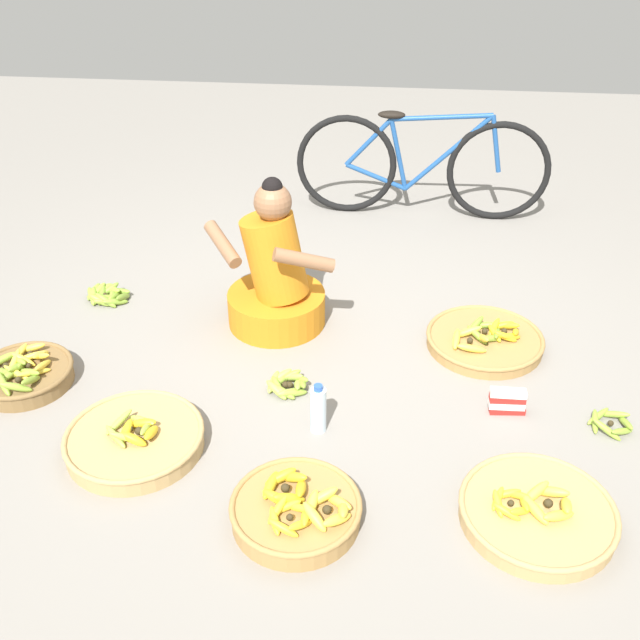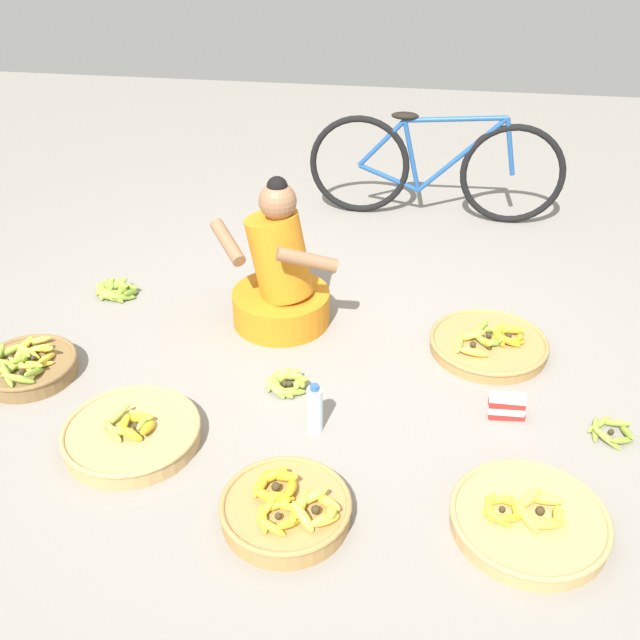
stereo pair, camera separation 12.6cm
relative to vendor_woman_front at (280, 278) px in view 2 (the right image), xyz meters
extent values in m
plane|color=gray|center=(0.29, -0.30, -0.27)|extent=(10.00, 10.00, 0.00)
cylinder|color=orange|center=(0.00, 0.00, -0.18)|extent=(0.52, 0.52, 0.18)
cylinder|color=orange|center=(0.00, 0.00, 0.13)|extent=(0.42, 0.36, 0.48)
sphere|color=#8C6042|center=(0.00, 0.00, 0.43)|extent=(0.19, 0.19, 0.19)
sphere|color=black|center=(0.00, 0.00, 0.51)|extent=(0.10, 0.10, 0.10)
cylinder|color=#8C6042|center=(-0.25, -0.05, 0.22)|extent=(0.24, 0.29, 0.16)
cylinder|color=#8C6042|center=(0.18, -0.18, 0.22)|extent=(0.31, 0.15, 0.16)
torus|color=black|center=(0.26, 1.49, 0.08)|extent=(0.68, 0.06, 0.68)
torus|color=black|center=(1.28, 1.46, 0.08)|extent=(0.68, 0.06, 0.68)
cylinder|color=#1E4C8C|center=(0.93, 1.47, 0.19)|extent=(0.55, 0.05, 0.55)
cylinder|color=#1E4C8C|center=(0.61, 1.48, 0.16)|extent=(0.15, 0.04, 0.49)
cylinder|color=#1E4C8C|center=(0.87, 1.47, 0.43)|extent=(0.65, 0.05, 0.08)
cylinder|color=#1E4C8C|center=(0.46, 1.48, 0.00)|extent=(0.42, 0.04, 0.18)
cylinder|color=#1E4C8C|center=(0.40, 1.48, 0.24)|extent=(0.31, 0.04, 0.35)
cylinder|color=#1E4C8C|center=(1.24, 1.46, 0.26)|extent=(0.11, 0.03, 0.38)
ellipsoid|color=black|center=(0.55, 1.48, 0.43)|extent=(0.18, 0.08, 0.05)
cylinder|color=tan|center=(-0.45, -1.04, -0.23)|extent=(0.58, 0.58, 0.08)
torus|color=tan|center=(-0.45, -1.04, -0.19)|extent=(0.59, 0.59, 0.02)
ellipsoid|color=gold|center=(-0.36, -1.06, -0.16)|extent=(0.05, 0.13, 0.07)
ellipsoid|color=gold|center=(-0.42, -1.00, -0.17)|extent=(0.13, 0.04, 0.06)
ellipsoid|color=gold|center=(-0.47, -1.05, -0.17)|extent=(0.04, 0.13, 0.06)
ellipsoid|color=gold|center=(-0.43, -1.11, -0.16)|extent=(0.13, 0.05, 0.08)
sphere|color=#382D19|center=(-0.42, -1.05, -0.16)|extent=(0.03, 0.03, 0.03)
ellipsoid|color=#9EB747|center=(-0.39, -1.03, -0.16)|extent=(0.04, 0.15, 0.08)
ellipsoid|color=#9EB747|center=(-0.43, -0.98, -0.17)|extent=(0.15, 0.10, 0.06)
ellipsoid|color=#9EB747|center=(-0.52, -1.00, -0.16)|extent=(0.10, 0.15, 0.07)
ellipsoid|color=#9EB747|center=(-0.51, -1.09, -0.17)|extent=(0.14, 0.13, 0.05)
ellipsoid|color=#9EB747|center=(-0.45, -1.11, -0.16)|extent=(0.15, 0.06, 0.09)
sphere|color=#382D19|center=(-0.46, -1.04, -0.17)|extent=(0.03, 0.03, 0.03)
cylinder|color=#A87F47|center=(0.29, -1.37, -0.23)|extent=(0.49, 0.49, 0.08)
torus|color=#A87F47|center=(0.29, -1.37, -0.18)|extent=(0.50, 0.50, 0.02)
ellipsoid|color=yellow|center=(0.47, -1.41, -0.15)|extent=(0.05, 0.14, 0.09)
ellipsoid|color=yellow|center=(0.45, -1.36, -0.16)|extent=(0.13, 0.12, 0.06)
ellipsoid|color=yellow|center=(0.39, -1.36, -0.15)|extent=(0.14, 0.09, 0.09)
ellipsoid|color=yellow|center=(0.35, -1.40, -0.15)|extent=(0.06, 0.14, 0.08)
ellipsoid|color=yellow|center=(0.37, -1.46, -0.15)|extent=(0.13, 0.12, 0.09)
ellipsoid|color=yellow|center=(0.45, -1.46, -0.15)|extent=(0.13, 0.12, 0.07)
sphere|color=#382D19|center=(0.41, -1.41, -0.15)|extent=(0.04, 0.04, 0.04)
ellipsoid|color=gold|center=(0.30, -1.32, -0.15)|extent=(0.04, 0.14, 0.08)
ellipsoid|color=gold|center=(0.26, -1.26, -0.15)|extent=(0.14, 0.09, 0.08)
ellipsoid|color=gold|center=(0.21, -1.27, -0.15)|extent=(0.14, 0.10, 0.08)
ellipsoid|color=gold|center=(0.18, -1.31, -0.16)|extent=(0.07, 0.14, 0.06)
ellipsoid|color=gold|center=(0.22, -1.38, -0.15)|extent=(0.14, 0.08, 0.07)
ellipsoid|color=gold|center=(0.26, -1.38, -0.15)|extent=(0.14, 0.09, 0.09)
sphere|color=#382D19|center=(0.24, -1.32, -0.15)|extent=(0.04, 0.04, 0.04)
ellipsoid|color=yellow|center=(0.33, -1.45, -0.16)|extent=(0.04, 0.13, 0.07)
ellipsoid|color=yellow|center=(0.30, -1.41, -0.16)|extent=(0.13, 0.08, 0.06)
ellipsoid|color=yellow|center=(0.25, -1.41, -0.16)|extent=(0.13, 0.08, 0.05)
ellipsoid|color=yellow|center=(0.23, -1.43, -0.15)|extent=(0.09, 0.12, 0.08)
ellipsoid|color=yellow|center=(0.23, -1.48, -0.16)|extent=(0.07, 0.13, 0.05)
ellipsoid|color=yellow|center=(0.26, -1.51, -0.16)|extent=(0.13, 0.07, 0.06)
ellipsoid|color=yellow|center=(0.32, -1.49, -0.15)|extent=(0.10, 0.12, 0.08)
sphere|color=#382D19|center=(0.28, -1.46, -0.16)|extent=(0.03, 0.03, 0.03)
cylinder|color=tan|center=(1.20, -1.28, -0.23)|extent=(0.59, 0.59, 0.07)
torus|color=tan|center=(1.20, -1.28, -0.20)|extent=(0.60, 0.60, 0.02)
ellipsoid|color=yellow|center=(1.29, -1.29, -0.16)|extent=(0.06, 0.15, 0.09)
ellipsoid|color=yellow|center=(1.25, -1.22, -0.17)|extent=(0.15, 0.08, 0.07)
ellipsoid|color=yellow|center=(1.19, -1.23, -0.17)|extent=(0.14, 0.13, 0.08)
ellipsoid|color=yellow|center=(1.18, -1.31, -0.17)|extent=(0.12, 0.14, 0.06)
ellipsoid|color=yellow|center=(1.26, -1.33, -0.17)|extent=(0.15, 0.10, 0.07)
sphere|color=#382D19|center=(1.23, -1.28, -0.17)|extent=(0.04, 0.04, 0.04)
ellipsoid|color=yellow|center=(1.14, -1.28, -0.18)|extent=(0.03, 0.12, 0.07)
ellipsoid|color=yellow|center=(1.12, -1.24, -0.18)|extent=(0.11, 0.09, 0.07)
ellipsoid|color=yellow|center=(1.08, -1.24, -0.18)|extent=(0.12, 0.05, 0.05)
ellipsoid|color=yellow|center=(1.05, -1.27, -0.18)|extent=(0.07, 0.12, 0.06)
ellipsoid|color=yellow|center=(1.04, -1.30, -0.17)|extent=(0.05, 0.12, 0.07)
ellipsoid|color=yellow|center=(1.07, -1.33, -0.18)|extent=(0.12, 0.07, 0.06)
ellipsoid|color=yellow|center=(1.12, -1.33, -0.17)|extent=(0.11, 0.09, 0.07)
sphere|color=#382D19|center=(1.09, -1.29, -0.18)|extent=(0.03, 0.03, 0.03)
cylinder|color=#A87F47|center=(1.10, -0.11, -0.24)|extent=(0.59, 0.59, 0.06)
torus|color=#A87F47|center=(1.10, -0.11, -0.21)|extent=(0.60, 0.60, 0.02)
ellipsoid|color=gold|center=(1.25, -0.10, -0.18)|extent=(0.06, 0.13, 0.08)
ellipsoid|color=gold|center=(1.22, -0.04, -0.18)|extent=(0.13, 0.09, 0.07)
ellipsoid|color=gold|center=(1.19, -0.04, -0.18)|extent=(0.13, 0.05, 0.07)
ellipsoid|color=gold|center=(1.14, -0.07, -0.18)|extent=(0.09, 0.13, 0.08)
ellipsoid|color=gold|center=(1.14, -0.12, -0.18)|extent=(0.08, 0.13, 0.06)
ellipsoid|color=gold|center=(1.19, -0.15, -0.18)|extent=(0.13, 0.04, 0.08)
ellipsoid|color=gold|center=(1.22, -0.14, -0.18)|extent=(0.13, 0.09, 0.07)
sphere|color=#382D19|center=(1.19, -0.09, -0.18)|extent=(0.03, 0.03, 0.03)
ellipsoid|color=olive|center=(1.15, -0.12, -0.18)|extent=(0.06, 0.15, 0.06)
ellipsoid|color=olive|center=(1.10, -0.04, -0.18)|extent=(0.14, 0.05, 0.06)
ellipsoid|color=olive|center=(1.05, -0.06, -0.18)|extent=(0.12, 0.13, 0.09)
ellipsoid|color=olive|center=(1.05, -0.15, -0.18)|extent=(0.12, 0.12, 0.08)
ellipsoid|color=olive|center=(1.12, -0.16, -0.19)|extent=(0.14, 0.09, 0.05)
sphere|color=#382D19|center=(1.09, -0.10, -0.18)|extent=(0.03, 0.03, 0.03)
ellipsoid|color=yellow|center=(1.08, -0.18, -0.17)|extent=(0.06, 0.15, 0.10)
ellipsoid|color=yellow|center=(1.00, -0.13, -0.17)|extent=(0.15, 0.05, 0.09)
ellipsoid|color=yellow|center=(0.95, -0.19, -0.18)|extent=(0.06, 0.16, 0.06)
ellipsoid|color=yellow|center=(1.02, -0.26, -0.18)|extent=(0.16, 0.04, 0.06)
sphere|color=#382D19|center=(1.01, -0.20, -0.18)|extent=(0.03, 0.03, 0.03)
cylinder|color=brown|center=(-1.11, -0.66, -0.23)|extent=(0.45, 0.45, 0.08)
torus|color=brown|center=(-1.11, -0.66, -0.19)|extent=(0.46, 0.46, 0.02)
ellipsoid|color=yellow|center=(-1.01, -0.66, -0.16)|extent=(0.03, 0.16, 0.08)
ellipsoid|color=yellow|center=(-1.05, -0.59, -0.15)|extent=(0.15, 0.10, 0.09)
ellipsoid|color=yellow|center=(-1.11, -0.59, -0.16)|extent=(0.16, 0.09, 0.06)
ellipsoid|color=yellow|center=(-1.15, -0.66, -0.15)|extent=(0.03, 0.16, 0.09)
ellipsoid|color=yellow|center=(-1.10, -0.72, -0.16)|extent=(0.16, 0.08, 0.07)
ellipsoid|color=yellow|center=(-1.03, -0.71, -0.16)|extent=(0.14, 0.13, 0.06)
sphere|color=#382D19|center=(-1.08, -0.66, -0.16)|extent=(0.03, 0.03, 0.03)
ellipsoid|color=yellow|center=(-1.06, -0.57, -0.16)|extent=(0.05, 0.13, 0.08)
ellipsoid|color=yellow|center=(-1.13, -0.51, -0.16)|extent=(0.13, 0.06, 0.06)
ellipsoid|color=yellow|center=(-1.17, -0.56, -0.16)|extent=(0.05, 0.13, 0.06)
ellipsoid|color=yellow|center=(-1.12, -0.62, -0.15)|extent=(0.13, 0.05, 0.08)
sphere|color=#382D19|center=(-1.11, -0.57, -0.16)|extent=(0.03, 0.03, 0.03)
ellipsoid|color=#8CAD38|center=(-1.12, -0.69, -0.15)|extent=(0.06, 0.15, 0.09)
ellipsoid|color=#8CAD38|center=(-1.14, -0.63, -0.16)|extent=(0.14, 0.12, 0.07)
ellipsoid|color=#8CAD38|center=(-1.23, -0.63, -0.16)|extent=(0.13, 0.13, 0.06)
ellipsoid|color=#8CAD38|center=(-1.16, -0.74, -0.15)|extent=(0.15, 0.08, 0.10)
sphere|color=#382D19|center=(-1.18, -0.68, -0.16)|extent=(0.03, 0.03, 0.03)
ellipsoid|color=#8CAD38|center=(-1.01, -0.78, -0.15)|extent=(0.05, 0.15, 0.09)
ellipsoid|color=#8CAD38|center=(-1.05, -0.71, -0.16)|extent=(0.15, 0.09, 0.07)
ellipsoid|color=#8CAD38|center=(-1.14, -0.74, -0.16)|extent=(0.10, 0.15, 0.07)
ellipsoid|color=#8CAD38|center=(-1.13, -0.82, -0.15)|extent=(0.13, 0.13, 0.09)
ellipsoid|color=#8CAD38|center=(-1.06, -0.83, -0.15)|extent=(0.15, 0.08, 0.09)
sphere|color=#382D19|center=(-1.08, -0.77, -0.16)|extent=(0.03, 0.03, 0.03)
ellipsoid|color=#8CAD38|center=(0.21, -0.56, -0.24)|extent=(0.07, 0.14, 0.08)
ellipsoid|color=#8CAD38|center=(0.19, -0.53, -0.23)|extent=(0.12, 0.12, 0.09)
ellipsoid|color=#8CAD38|center=(0.14, -0.52, -0.23)|extent=(0.14, 0.07, 0.09)
ellipsoid|color=#8CAD38|center=(0.10, -0.54, -0.24)|extent=(0.11, 0.13, 0.06)
ellipsoid|color=#8CAD38|center=(0.10, -0.61, -0.24)|extent=(0.10, 0.13, 0.08)
ellipsoid|color=#8CAD38|center=(0.13, -0.63, -0.24)|extent=(0.14, 0.09, 0.07)
ellipsoid|color=#8CAD38|center=(0.18, -0.63, -0.24)|extent=(0.14, 0.09, 0.06)
sphere|color=#382D19|center=(0.15, -0.58, -0.24)|extent=(0.03, 0.03, 0.03)
ellipsoid|color=#9EB747|center=(0.19, -0.57, -0.24)|extent=(0.05, 0.14, 0.08)
ellipsoid|color=#9EB747|center=(0.16, -0.52, -0.23)|extent=(0.14, 0.09, 0.09)
ellipsoid|color=#9EB747|center=(0.10, -0.53, -0.23)|extent=(0.13, 0.11, 0.08)
ellipsoid|color=#9EB747|center=(0.07, -0.57, -0.24)|extent=(0.06, 0.14, 0.07)
ellipsoid|color=#9EB747|center=(0.10, -0.63, -0.23)|extent=(0.13, 0.11, 0.08)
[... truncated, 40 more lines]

